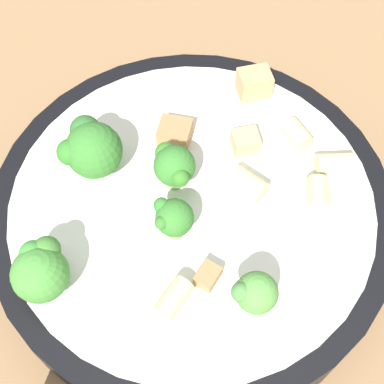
% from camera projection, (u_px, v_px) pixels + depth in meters
% --- Properties ---
extents(ground_plane, '(2.00, 2.00, 0.00)m').
position_uv_depth(ground_plane, '(192.00, 228.00, 0.41)').
color(ground_plane, '#936D47').
extents(pasta_bowl, '(0.28, 0.28, 0.04)m').
position_uv_depth(pasta_bowl, '(192.00, 212.00, 0.39)').
color(pasta_bowl, black).
rests_on(pasta_bowl, ground_plane).
extents(broccoli_floret_0, '(0.03, 0.03, 0.04)m').
position_uv_depth(broccoli_floret_0, '(174.00, 166.00, 0.36)').
color(broccoli_floret_0, '#9EC175').
rests_on(broccoli_floret_0, pasta_bowl).
extents(broccoli_floret_1, '(0.04, 0.04, 0.04)m').
position_uv_depth(broccoli_floret_1, '(40.00, 270.00, 0.32)').
color(broccoli_floret_1, '#9EC175').
rests_on(broccoli_floret_1, pasta_bowl).
extents(broccoli_floret_2, '(0.03, 0.03, 0.03)m').
position_uv_depth(broccoli_floret_2, '(173.00, 218.00, 0.34)').
color(broccoli_floret_2, '#84AD60').
rests_on(broccoli_floret_2, pasta_bowl).
extents(broccoli_floret_3, '(0.04, 0.04, 0.05)m').
position_uv_depth(broccoli_floret_3, '(91.00, 148.00, 0.36)').
color(broccoli_floret_3, '#93B766').
rests_on(broccoli_floret_3, pasta_bowl).
extents(broccoli_floret_4, '(0.03, 0.03, 0.04)m').
position_uv_depth(broccoli_floret_4, '(255.00, 293.00, 0.31)').
color(broccoli_floret_4, '#93B766').
rests_on(broccoli_floret_4, pasta_bowl).
extents(rigatoni_0, '(0.03, 0.03, 0.02)m').
position_uv_depth(rigatoni_0, '(249.00, 183.00, 0.37)').
color(rigatoni_0, beige).
rests_on(rigatoni_0, pasta_bowl).
extents(rigatoni_1, '(0.03, 0.03, 0.02)m').
position_uv_depth(rigatoni_1, '(297.00, 134.00, 0.39)').
color(rigatoni_1, beige).
rests_on(rigatoni_1, pasta_bowl).
extents(rigatoni_2, '(0.03, 0.02, 0.01)m').
position_uv_depth(rigatoni_2, '(174.00, 299.00, 0.33)').
color(rigatoni_2, beige).
rests_on(rigatoni_2, pasta_bowl).
extents(rigatoni_3, '(0.02, 0.02, 0.01)m').
position_uv_depth(rigatoni_3, '(318.00, 194.00, 0.36)').
color(rigatoni_3, beige).
rests_on(rigatoni_3, pasta_bowl).
extents(rigatoni_4, '(0.02, 0.03, 0.01)m').
position_uv_depth(rigatoni_4, '(335.00, 163.00, 0.38)').
color(rigatoni_4, beige).
rests_on(rigatoni_4, pasta_bowl).
extents(chicken_chunk_0, '(0.02, 0.02, 0.01)m').
position_uv_depth(chicken_chunk_0, '(245.00, 141.00, 0.39)').
color(chicken_chunk_0, tan).
rests_on(chicken_chunk_0, pasta_bowl).
extents(chicken_chunk_1, '(0.02, 0.02, 0.01)m').
position_uv_depth(chicken_chunk_1, '(208.00, 276.00, 0.34)').
color(chicken_chunk_1, '#A87A4C').
rests_on(chicken_chunk_1, pasta_bowl).
extents(chicken_chunk_2, '(0.02, 0.02, 0.01)m').
position_uv_depth(chicken_chunk_2, '(175.00, 132.00, 0.39)').
color(chicken_chunk_2, '#A87A4C').
rests_on(chicken_chunk_2, pasta_bowl).
extents(chicken_chunk_3, '(0.03, 0.03, 0.02)m').
position_uv_depth(chicken_chunk_3, '(254.00, 83.00, 0.41)').
color(chicken_chunk_3, tan).
rests_on(chicken_chunk_3, pasta_bowl).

